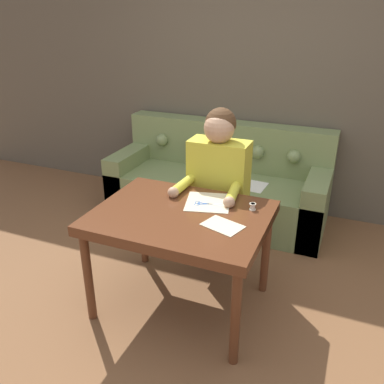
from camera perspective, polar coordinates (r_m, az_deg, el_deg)
name	(u,v)px	position (r m, az deg, el deg)	size (l,w,h in m)	color
ground_plane	(188,311)	(2.99, -0.59, -16.37)	(16.00, 16.00, 0.00)	brown
wall_back	(265,82)	(4.17, 10.22, 14.92)	(8.00, 0.06, 2.60)	brown
dining_table	(181,224)	(2.70, -1.59, -4.44)	(1.13, 0.87, 0.73)	#562D19
couch	(219,185)	(4.13, 3.80, 0.99)	(2.13, 0.84, 0.92)	olive
person	(218,187)	(3.16, 3.66, 0.65)	(0.49, 0.58, 1.30)	#33281E
pattern_paper_main	(208,202)	(2.80, 2.26, -1.44)	(0.37, 0.38, 0.00)	beige
pattern_paper_offcut	(223,226)	(2.51, 4.32, -4.73)	(0.28, 0.23, 0.00)	beige
scissors	(205,204)	(2.77, 1.85, -1.69)	(0.23, 0.12, 0.01)	silver
thread_spool	(253,207)	(2.72, 8.51, -2.04)	(0.04, 0.04, 0.05)	beige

